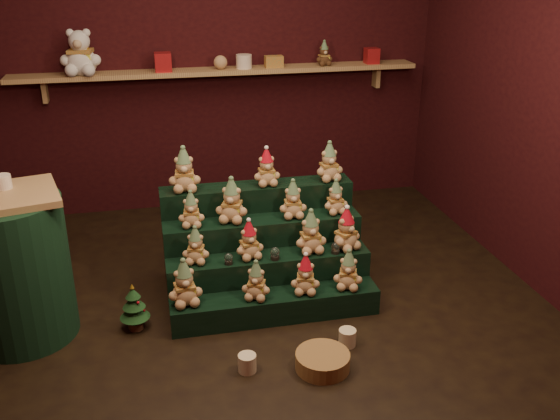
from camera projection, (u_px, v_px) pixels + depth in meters
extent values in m
plane|color=black|center=(261.00, 307.00, 4.34)|extent=(4.00, 4.00, 0.00)
cube|color=black|center=(217.00, 56.00, 5.64)|extent=(4.00, 0.10, 2.80)
cube|color=black|center=(377.00, 263.00, 1.95)|extent=(4.00, 0.10, 2.80)
cube|color=black|center=(557.00, 94.00, 4.20)|extent=(0.10, 4.00, 2.80)
cube|color=tan|center=(220.00, 71.00, 5.51)|extent=(3.60, 0.26, 0.04)
cube|color=tan|center=(45.00, 91.00, 5.33)|extent=(0.04, 0.12, 0.20)
cube|color=tan|center=(376.00, 76.00, 5.92)|extent=(0.04, 0.12, 0.20)
cube|color=black|center=(276.00, 306.00, 4.18)|extent=(1.40, 0.22, 0.18)
cube|color=black|center=(269.00, 279.00, 4.34)|extent=(1.40, 0.22, 0.36)
cube|color=black|center=(263.00, 253.00, 4.50)|extent=(1.40, 0.22, 0.54)
cube|color=black|center=(257.00, 230.00, 4.67)|extent=(1.40, 0.22, 0.72)
cylinder|color=black|center=(229.00, 263.00, 4.16)|extent=(0.05, 0.05, 0.02)
sphere|color=white|center=(229.00, 258.00, 4.14)|extent=(0.06, 0.06, 0.06)
cylinder|color=black|center=(275.00, 258.00, 4.22)|extent=(0.06, 0.06, 0.02)
sphere|color=white|center=(275.00, 252.00, 4.20)|extent=(0.07, 0.07, 0.07)
cylinder|color=black|center=(335.00, 252.00, 4.30)|extent=(0.06, 0.06, 0.02)
sphere|color=white|center=(336.00, 247.00, 4.29)|extent=(0.06, 0.06, 0.06)
cube|color=tan|center=(1.00, 197.00, 3.68)|extent=(0.74, 0.66, 0.04)
cylinder|color=black|center=(15.00, 270.00, 3.87)|extent=(0.67, 0.67, 0.93)
cylinder|color=beige|center=(2.00, 182.00, 3.75)|extent=(0.10, 0.10, 0.08)
cylinder|color=#462719|center=(136.00, 325.00, 4.09)|extent=(0.10, 0.10, 0.05)
cone|color=#153B1B|center=(134.00, 310.00, 4.04)|extent=(0.20, 0.20, 0.10)
cone|color=#153B1B|center=(134.00, 301.00, 4.02)|extent=(0.15, 0.15, 0.09)
cone|color=#153B1B|center=(133.00, 293.00, 3.99)|extent=(0.10, 0.10, 0.07)
cone|color=gold|center=(132.00, 286.00, 3.97)|extent=(0.03, 0.03, 0.03)
cylinder|color=beige|center=(247.00, 363.00, 3.66)|extent=(0.11, 0.11, 0.11)
cylinder|color=beige|center=(347.00, 338.00, 3.90)|extent=(0.11, 0.11, 0.11)
cylinder|color=olive|center=(323.00, 361.00, 3.69)|extent=(0.35, 0.35, 0.10)
cube|color=#AC1A1E|center=(163.00, 62.00, 5.36)|extent=(0.14, 0.14, 0.16)
cylinder|color=beige|center=(244.00, 61.00, 5.51)|extent=(0.14, 0.14, 0.12)
cube|color=#AC1A1E|center=(372.00, 56.00, 5.74)|extent=(0.12, 0.12, 0.14)
sphere|color=tan|center=(220.00, 62.00, 5.47)|extent=(0.12, 0.12, 0.12)
cube|color=#CF631D|center=(274.00, 61.00, 5.57)|extent=(0.16, 0.10, 0.10)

